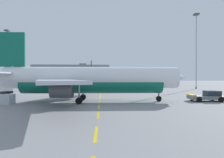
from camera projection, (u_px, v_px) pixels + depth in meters
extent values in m
plane|color=gray|center=(175.00, 92.00, 53.92)|extent=(400.00, 400.00, 0.00)
cube|color=yellow|center=(96.00, 133.00, 13.89)|extent=(0.24, 4.00, 0.01)
cube|color=yellow|center=(98.00, 115.00, 20.83)|extent=(0.24, 4.00, 0.01)
cube|color=yellow|center=(99.00, 107.00, 26.59)|extent=(0.24, 4.00, 0.01)
cube|color=yellow|center=(100.00, 101.00, 33.38)|extent=(0.24, 4.00, 0.01)
cube|color=yellow|center=(100.00, 97.00, 39.89)|extent=(0.24, 4.00, 0.01)
cube|color=yellow|center=(100.00, 95.00, 45.41)|extent=(0.24, 4.00, 0.01)
cube|color=yellow|center=(101.00, 92.00, 52.61)|extent=(0.24, 4.00, 0.01)
cube|color=yellow|center=(101.00, 91.00, 59.99)|extent=(0.24, 4.00, 0.01)
cube|color=yellow|center=(101.00, 89.00, 65.97)|extent=(0.24, 4.00, 0.01)
cube|color=yellow|center=(101.00, 88.00, 71.93)|extent=(0.24, 4.00, 0.01)
cube|color=yellow|center=(101.00, 87.00, 79.29)|extent=(0.24, 4.00, 0.01)
cube|color=yellow|center=(101.00, 87.00, 85.77)|extent=(0.24, 4.00, 0.01)
cube|color=yellow|center=(101.00, 86.00, 91.66)|extent=(0.24, 4.00, 0.01)
cube|color=yellow|center=(102.00, 86.00, 98.84)|extent=(0.24, 4.00, 0.01)
cube|color=#B21414|center=(100.00, 100.00, 34.79)|extent=(8.00, 0.40, 0.01)
cylinder|color=white|center=(93.00, 78.00, 32.15)|extent=(30.15, 4.23, 3.80)
cylinder|color=#0F604C|center=(93.00, 83.00, 32.16)|extent=(24.55, 3.85, 3.50)
cone|color=white|center=(176.00, 78.00, 32.72)|extent=(3.55, 3.77, 3.72)
cone|color=white|center=(2.00, 75.00, 31.54)|extent=(4.25, 3.29, 3.23)
cube|color=#192333|center=(170.00, 74.00, 32.68)|extent=(1.64, 2.87, 0.60)
cube|color=#0F604C|center=(12.00, 50.00, 31.58)|extent=(4.40, 0.42, 6.00)
cube|color=white|center=(17.00, 74.00, 34.78)|extent=(3.29, 6.45, 0.24)
cube|color=#B7BCC6|center=(77.00, 80.00, 40.49)|extent=(10.35, 17.61, 0.36)
cube|color=#B7BCC6|center=(57.00, 81.00, 23.51)|extent=(9.94, 17.65, 0.36)
cylinder|color=#4C4F54|center=(74.00, 87.00, 37.50)|extent=(3.23, 2.15, 2.10)
cylinder|color=black|center=(82.00, 87.00, 37.56)|extent=(0.15, 1.79, 1.79)
cylinder|color=#4C4F54|center=(62.00, 91.00, 26.51)|extent=(3.23, 2.15, 2.10)
cylinder|color=black|center=(73.00, 91.00, 26.57)|extent=(0.15, 1.79, 1.79)
cylinder|color=gray|center=(159.00, 91.00, 32.62)|extent=(0.28, 0.28, 2.67)
cylinder|color=black|center=(159.00, 99.00, 32.63)|extent=(0.99, 0.29, 0.99)
cylinder|color=gray|center=(83.00, 90.00, 34.69)|extent=(0.28, 0.28, 2.61)
cylinder|color=black|center=(83.00, 97.00, 35.05)|extent=(1.10, 0.37, 1.10)
cylinder|color=black|center=(83.00, 97.00, 34.35)|extent=(1.10, 0.37, 1.10)
cylinder|color=gray|center=(79.00, 93.00, 29.49)|extent=(0.28, 0.28, 2.61)
cylinder|color=black|center=(79.00, 100.00, 29.85)|extent=(1.10, 0.37, 1.10)
cylinder|color=black|center=(79.00, 101.00, 29.15)|extent=(1.10, 0.37, 1.10)
cube|color=slate|center=(206.00, 97.00, 32.96)|extent=(6.16, 3.15, 0.60)
cube|color=#192333|center=(212.00, 93.00, 32.95)|extent=(2.52, 2.27, 0.90)
cube|color=yellow|center=(191.00, 95.00, 32.98)|extent=(0.85, 2.56, 0.24)
sphere|color=orange|center=(212.00, 90.00, 32.95)|extent=(0.16, 0.16, 0.16)
cylinder|color=black|center=(199.00, 100.00, 31.58)|extent=(0.92, 0.45, 0.90)
cylinder|color=black|center=(192.00, 98.00, 34.38)|extent=(0.92, 0.45, 0.90)
cylinder|color=black|center=(221.00, 100.00, 31.55)|extent=(0.92, 0.45, 0.90)
cylinder|color=black|center=(212.00, 98.00, 34.35)|extent=(0.92, 0.45, 0.90)
cylinder|color=white|center=(91.00, 78.00, 93.96)|extent=(6.05, 29.21, 3.66)
cylinder|color=#0F604C|center=(91.00, 80.00, 93.97)|extent=(5.31, 23.81, 3.37)
cone|color=white|center=(90.00, 78.00, 108.34)|extent=(3.86, 3.66, 3.59)
cone|color=white|center=(91.00, 77.00, 78.92)|extent=(3.44, 4.29, 3.11)
cube|color=#192333|center=(90.00, 77.00, 107.33)|extent=(2.86, 1.76, 0.58)
cube|color=#0F604C|center=(91.00, 67.00, 80.56)|extent=(0.70, 4.25, 5.78)
cube|color=white|center=(84.00, 76.00, 79.50)|extent=(6.40, 3.58, 0.23)
cube|color=white|center=(98.00, 76.00, 80.34)|extent=(6.40, 3.58, 0.23)
cube|color=#B7BCC6|center=(74.00, 79.00, 89.07)|extent=(17.02, 8.59, 0.35)
cube|color=#B7BCC6|center=(107.00, 79.00, 91.28)|extent=(16.85, 10.90, 0.35)
cylinder|color=#4C4F54|center=(80.00, 82.00, 89.32)|extent=(2.27, 3.24, 2.02)
cylinder|color=black|center=(80.00, 82.00, 90.85)|extent=(1.72, 0.26, 1.72)
cylinder|color=#4C4F54|center=(101.00, 82.00, 90.75)|extent=(2.27, 3.24, 2.02)
cylinder|color=black|center=(101.00, 82.00, 92.28)|extent=(1.72, 0.26, 1.72)
cylinder|color=gray|center=(90.00, 82.00, 105.34)|extent=(0.27, 0.27, 2.57)
cylinder|color=black|center=(90.00, 84.00, 105.35)|extent=(0.35, 0.97, 0.95)
cylinder|color=gray|center=(86.00, 83.00, 91.73)|extent=(0.27, 0.27, 2.52)
cylinder|color=black|center=(85.00, 85.00, 91.70)|extent=(0.42, 1.08, 1.06)
cylinder|color=black|center=(86.00, 85.00, 91.79)|extent=(0.42, 1.08, 1.06)
cylinder|color=gray|center=(96.00, 83.00, 92.41)|extent=(0.27, 0.27, 2.52)
cylinder|color=black|center=(95.00, 85.00, 92.37)|extent=(0.42, 1.08, 1.06)
cylinder|color=black|center=(96.00, 85.00, 92.46)|extent=(0.42, 1.08, 1.06)
cube|color=#B7BCC6|center=(0.00, 87.00, 43.31)|extent=(4.91, 5.18, 2.10)
cylinder|color=black|center=(8.00, 93.00, 43.60)|extent=(0.83, 0.91, 0.96)
cylinder|color=black|center=(4.00, 93.00, 45.05)|extent=(0.83, 0.91, 0.96)
cube|color=#B7BCC6|center=(8.00, 99.00, 29.40)|extent=(1.84, 1.81, 1.60)
cube|color=silver|center=(8.00, 99.00, 29.40)|extent=(1.60, 0.31, 1.36)
cylinder|color=slate|center=(7.00, 87.00, 74.88)|extent=(0.70, 0.70, 0.60)
cylinder|color=#9EA0A5|center=(7.00, 60.00, 74.80)|extent=(0.36, 0.36, 23.50)
cube|color=#3F3F44|center=(7.00, 31.00, 74.72)|extent=(1.80, 1.80, 0.50)
cylinder|color=slate|center=(196.00, 88.00, 70.14)|extent=(0.70, 0.70, 0.60)
cylinder|color=#9EA0A5|center=(196.00, 52.00, 70.04)|extent=(0.36, 0.36, 28.52)
cube|color=#3F3F44|center=(196.00, 14.00, 69.93)|extent=(1.80, 1.80, 0.50)
cube|color=gray|center=(72.00, 74.00, 153.41)|extent=(62.14, 18.81, 14.73)
cube|color=#192333|center=(70.00, 73.00, 143.95)|extent=(57.17, 0.12, 5.30)
cube|color=gray|center=(83.00, 64.00, 153.84)|extent=(6.00, 5.00, 1.60)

